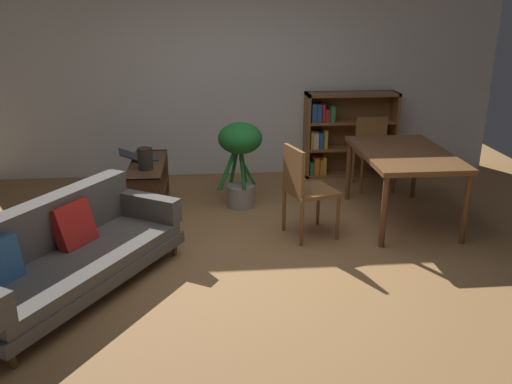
{
  "coord_description": "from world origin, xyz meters",
  "views": [
    {
      "loc": [
        -0.43,
        -4.39,
        2.23
      ],
      "look_at": [
        -0.01,
        0.21,
        0.59
      ],
      "focal_mm": 37.91,
      "sensor_mm": 36.0,
      "label": 1
    }
  ],
  "objects_px": {
    "potted_floor_plant": "(240,152)",
    "dining_table": "(404,158)",
    "open_laptop": "(140,156)",
    "bookshelf": "(343,134)",
    "dining_chair_far": "(304,187)",
    "dining_chair_near": "(373,148)",
    "desk_speaker": "(145,159)",
    "fabric_couch": "(63,253)",
    "media_console": "(148,188)"
  },
  "relations": [
    {
      "from": "potted_floor_plant",
      "to": "dining_table",
      "type": "height_order",
      "value": "potted_floor_plant"
    },
    {
      "from": "open_laptop",
      "to": "bookshelf",
      "type": "distance_m",
      "value": 2.73
    },
    {
      "from": "potted_floor_plant",
      "to": "bookshelf",
      "type": "height_order",
      "value": "bookshelf"
    },
    {
      "from": "dining_chair_far",
      "to": "bookshelf",
      "type": "relative_size",
      "value": 0.77
    },
    {
      "from": "dining_chair_near",
      "to": "dining_chair_far",
      "type": "xyz_separation_m",
      "value": [
        -1.13,
        -1.47,
        0.03
      ]
    },
    {
      "from": "desk_speaker",
      "to": "dining_table",
      "type": "relative_size",
      "value": 0.16
    },
    {
      "from": "open_laptop",
      "to": "desk_speaker",
      "type": "bearing_deg",
      "value": -76.15
    },
    {
      "from": "desk_speaker",
      "to": "potted_floor_plant",
      "type": "relative_size",
      "value": 0.24
    },
    {
      "from": "desk_speaker",
      "to": "potted_floor_plant",
      "type": "bearing_deg",
      "value": 14.17
    },
    {
      "from": "dining_chair_near",
      "to": "dining_table",
      "type": "bearing_deg",
      "value": -91.12
    },
    {
      "from": "open_laptop",
      "to": "dining_chair_far",
      "type": "xyz_separation_m",
      "value": [
        1.69,
        -1.06,
        -0.05
      ]
    },
    {
      "from": "open_laptop",
      "to": "desk_speaker",
      "type": "xyz_separation_m",
      "value": [
        0.1,
        -0.42,
        0.09
      ]
    },
    {
      "from": "dining_table",
      "to": "dining_chair_near",
      "type": "distance_m",
      "value": 1.13
    },
    {
      "from": "dining_table",
      "to": "potted_floor_plant",
      "type": "bearing_deg",
      "value": 161.8
    },
    {
      "from": "potted_floor_plant",
      "to": "bookshelf",
      "type": "xyz_separation_m",
      "value": [
        1.44,
        1.11,
        -0.09
      ]
    },
    {
      "from": "open_laptop",
      "to": "dining_chair_near",
      "type": "bearing_deg",
      "value": 8.17
    },
    {
      "from": "dining_table",
      "to": "dining_chair_far",
      "type": "xyz_separation_m",
      "value": [
        -1.1,
        -0.35,
        -0.16
      ]
    },
    {
      "from": "fabric_couch",
      "to": "open_laptop",
      "type": "height_order",
      "value": "fabric_couch"
    },
    {
      "from": "open_laptop",
      "to": "fabric_couch",
      "type": "bearing_deg",
      "value": -101.96
    },
    {
      "from": "media_console",
      "to": "dining_chair_far",
      "type": "bearing_deg",
      "value": -28.16
    },
    {
      "from": "fabric_couch",
      "to": "bookshelf",
      "type": "xyz_separation_m",
      "value": [
        2.97,
        2.89,
        0.22
      ]
    },
    {
      "from": "dining_table",
      "to": "fabric_couch",
      "type": "bearing_deg",
      "value": -159.05
    },
    {
      "from": "fabric_couch",
      "to": "dining_table",
      "type": "height_order",
      "value": "dining_table"
    },
    {
      "from": "desk_speaker",
      "to": "dining_table",
      "type": "height_order",
      "value": "desk_speaker"
    },
    {
      "from": "dining_table",
      "to": "media_console",
      "type": "bearing_deg",
      "value": 169.39
    },
    {
      "from": "fabric_couch",
      "to": "bookshelf",
      "type": "height_order",
      "value": "bookshelf"
    },
    {
      "from": "open_laptop",
      "to": "dining_table",
      "type": "relative_size",
      "value": 0.33
    },
    {
      "from": "potted_floor_plant",
      "to": "bookshelf",
      "type": "distance_m",
      "value": 1.82
    },
    {
      "from": "desk_speaker",
      "to": "dining_chair_far",
      "type": "bearing_deg",
      "value": -22.09
    },
    {
      "from": "bookshelf",
      "to": "fabric_couch",
      "type": "bearing_deg",
      "value": -135.85
    },
    {
      "from": "fabric_couch",
      "to": "media_console",
      "type": "xyz_separation_m",
      "value": [
        0.5,
        1.73,
        -0.07
      ]
    },
    {
      "from": "fabric_couch",
      "to": "open_laptop",
      "type": "bearing_deg",
      "value": 78.04
    },
    {
      "from": "potted_floor_plant",
      "to": "dining_chair_far",
      "type": "height_order",
      "value": "potted_floor_plant"
    },
    {
      "from": "potted_floor_plant",
      "to": "fabric_couch",
      "type": "bearing_deg",
      "value": -130.72
    },
    {
      "from": "potted_floor_plant",
      "to": "dining_chair_near",
      "type": "distance_m",
      "value": 1.79
    },
    {
      "from": "media_console",
      "to": "bookshelf",
      "type": "xyz_separation_m",
      "value": [
        2.47,
        1.15,
        0.28
      ]
    },
    {
      "from": "media_console",
      "to": "desk_speaker",
      "type": "distance_m",
      "value": 0.45
    },
    {
      "from": "media_console",
      "to": "potted_floor_plant",
      "type": "bearing_deg",
      "value": 2.47
    },
    {
      "from": "media_console",
      "to": "desk_speaker",
      "type": "height_order",
      "value": "desk_speaker"
    },
    {
      "from": "dining_chair_near",
      "to": "bookshelf",
      "type": "distance_m",
      "value": 0.6
    },
    {
      "from": "dining_table",
      "to": "bookshelf",
      "type": "xyz_separation_m",
      "value": [
        -0.23,
        1.66,
        -0.14
      ]
    },
    {
      "from": "fabric_couch",
      "to": "dining_chair_near",
      "type": "bearing_deg",
      "value": 36.0
    },
    {
      "from": "media_console",
      "to": "desk_speaker",
      "type": "bearing_deg",
      "value": -86.56
    },
    {
      "from": "open_laptop",
      "to": "dining_table",
      "type": "xyz_separation_m",
      "value": [
        2.79,
        -0.71,
        0.11
      ]
    },
    {
      "from": "dining_table",
      "to": "bookshelf",
      "type": "relative_size",
      "value": 1.18
    },
    {
      "from": "desk_speaker",
      "to": "potted_floor_plant",
      "type": "height_order",
      "value": "potted_floor_plant"
    },
    {
      "from": "dining_chair_far",
      "to": "desk_speaker",
      "type": "bearing_deg",
      "value": 157.91
    },
    {
      "from": "open_laptop",
      "to": "potted_floor_plant",
      "type": "bearing_deg",
      "value": -8.28
    },
    {
      "from": "potted_floor_plant",
      "to": "dining_chair_near",
      "type": "relative_size",
      "value": 1.13
    },
    {
      "from": "dining_chair_far",
      "to": "open_laptop",
      "type": "bearing_deg",
      "value": 147.82
    }
  ]
}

